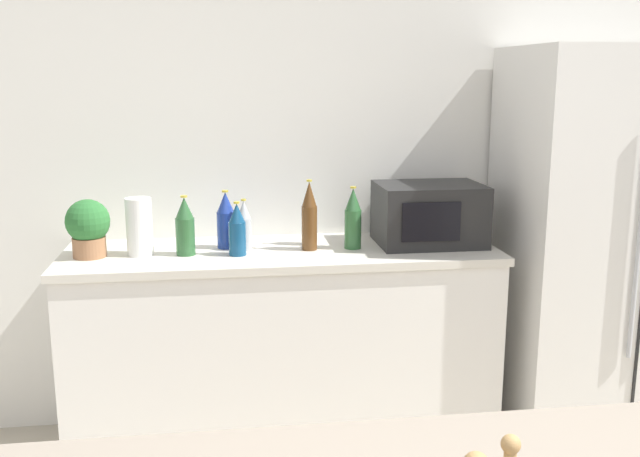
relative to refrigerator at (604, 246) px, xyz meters
name	(u,v)px	position (x,y,z in m)	size (l,w,h in m)	color
wall_back	(330,165)	(-1.26, 0.39, 0.36)	(8.00, 0.06, 2.55)	white
back_counter	(283,347)	(-1.52, 0.06, -0.45)	(1.95, 0.63, 0.94)	white
refrigerator	(604,246)	(0.00, 0.00, 0.00)	(0.92, 0.71, 1.84)	silver
potted_plant	(88,227)	(-2.36, 0.03, 0.15)	(0.19, 0.19, 0.25)	#9E6B47
paper_towel_roll	(139,227)	(-2.15, 0.04, 0.15)	(0.11, 0.11, 0.25)	white
microwave	(429,214)	(-0.84, 0.08, 0.16)	(0.48, 0.37, 0.28)	black
back_bottle_0	(244,226)	(-1.69, 0.07, 0.13)	(0.07, 0.07, 0.23)	#B2B7BC
back_bottle_1	(353,219)	(-1.20, 0.03, 0.16)	(0.08, 0.08, 0.28)	#2D6033
back_bottle_2	(309,218)	(-1.39, 0.14, 0.14)	(0.07, 0.07, 0.26)	#B2B7BC
back_bottle_3	(237,230)	(-1.72, -0.02, 0.13)	(0.08, 0.08, 0.24)	navy
back_bottle_4	(185,227)	(-1.95, 0.01, 0.14)	(0.08, 0.08, 0.26)	#2D6033
back_bottle_5	(226,221)	(-1.77, 0.12, 0.15)	(0.08, 0.08, 0.26)	navy
back_bottle_6	(309,216)	(-1.40, 0.03, 0.17)	(0.07, 0.07, 0.32)	brown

